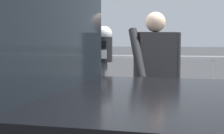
% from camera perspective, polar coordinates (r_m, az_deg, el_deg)
% --- Properties ---
extents(parking_meter, '(0.17, 0.18, 1.48)m').
position_cam_1_polar(parking_meter, '(3.79, -1.26, 0.47)').
color(parking_meter, slate).
rests_on(parking_meter, sidewalk_curb).
extents(pedestrian_at_meter, '(0.55, 0.62, 1.64)m').
position_cam_1_polar(pedestrian_at_meter, '(3.93, 6.90, -1.63)').
color(pedestrian_at_meter, slate).
rests_on(pedestrian_at_meter, sidewalk_curb).
extents(background_railing, '(24.06, 0.06, 1.08)m').
position_cam_1_polar(background_railing, '(6.14, 5.56, -0.95)').
color(background_railing, gray).
rests_on(background_railing, sidewalk_curb).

